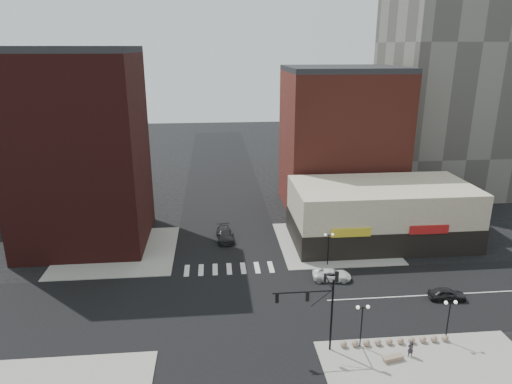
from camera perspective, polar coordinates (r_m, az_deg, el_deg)
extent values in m
plane|color=black|center=(49.02, -2.88, -13.97)|extent=(240.00, 240.00, 0.00)
cube|color=black|center=(49.02, -2.88, -13.96)|extent=(200.00, 14.00, 0.02)
cube|color=black|center=(49.02, -2.88, -13.95)|extent=(14.00, 200.00, 0.02)
cube|color=gray|center=(63.12, -16.88, -7.08)|extent=(15.00, 15.00, 0.12)
cube|color=gray|center=(63.83, 9.69, -6.25)|extent=(15.00, 15.00, 0.12)
cube|color=#3C1513|center=(64.04, -21.16, 4.61)|extent=(16.00, 15.00, 25.00)
cube|color=#3C1513|center=(83.93, -26.52, 2.25)|extent=(20.00, 18.00, 12.00)
cube|color=maroon|center=(75.54, 10.55, 6.20)|extent=(18.00, 15.00, 22.00)
cube|color=beige|center=(64.76, 15.33, -2.53)|extent=(24.00, 12.00, 8.00)
cube|color=black|center=(65.57, 15.17, -4.42)|extent=(24.20, 12.20, 3.40)
cylinder|color=black|center=(41.37, 9.44, -15.07)|extent=(0.18, 0.18, 7.00)
cylinder|color=black|center=(39.53, 5.89, -12.34)|extent=(5.20, 0.11, 0.11)
cylinder|color=black|center=(40.20, 8.15, -13.04)|extent=(1.72, 0.06, 1.46)
cylinder|color=black|center=(41.34, 9.09, -11.04)|extent=(0.11, 3.00, 0.11)
cube|color=black|center=(39.39, 2.65, -13.05)|extent=(0.28, 0.18, 0.95)
sphere|color=red|center=(39.24, 2.65, -12.67)|extent=(0.16, 0.16, 0.16)
cube|color=black|center=(39.80, 6.45, -12.80)|extent=(0.28, 0.18, 0.95)
sphere|color=red|center=(39.65, 6.46, -12.43)|extent=(0.16, 0.16, 0.16)
cube|color=black|center=(42.63, 8.63, -10.69)|extent=(0.18, 0.28, 0.95)
sphere|color=red|center=(42.49, 8.65, -10.33)|extent=(0.16, 0.16, 0.16)
cube|color=black|center=(39.52, 10.07, -10.39)|extent=(0.28, 0.18, 0.95)
sphere|color=red|center=(39.38, 10.10, -10.01)|extent=(0.16, 0.16, 0.16)
cylinder|color=black|center=(43.02, 13.03, -16.10)|extent=(0.11, 0.11, 4.00)
cylinder|color=black|center=(42.00, 13.21, -13.94)|extent=(0.90, 0.06, 0.06)
sphere|color=white|center=(41.82, 12.62, -13.89)|extent=(0.32, 0.32, 0.32)
sphere|color=white|center=(42.09, 13.82, -13.76)|extent=(0.32, 0.32, 0.32)
cylinder|color=black|center=(45.99, 22.86, -14.73)|extent=(0.11, 0.11, 4.00)
cylinder|color=black|center=(45.05, 23.16, -12.68)|extent=(0.90, 0.06, 0.06)
sphere|color=white|center=(44.79, 22.65, -12.65)|extent=(0.32, 0.32, 0.32)
sphere|color=white|center=(45.20, 23.69, -12.50)|extent=(0.32, 0.32, 0.32)
cylinder|color=black|center=(56.66, 9.01, -7.13)|extent=(0.11, 0.11, 4.00)
cylinder|color=black|center=(55.89, 9.11, -5.36)|extent=(0.90, 0.06, 0.06)
sphere|color=white|center=(55.75, 8.66, -5.29)|extent=(0.32, 0.32, 0.32)
sphere|color=white|center=(55.96, 9.56, -5.25)|extent=(0.32, 0.32, 0.32)
sphere|color=#8B715F|center=(43.57, 10.90, -18.17)|extent=(0.61, 0.61, 0.61)
sphere|color=#8B715F|center=(43.85, 12.28, -18.01)|extent=(0.61, 0.61, 0.61)
sphere|color=#8B715F|center=(44.15, 13.65, -17.84)|extent=(0.61, 0.61, 0.61)
sphere|color=#8B715F|center=(44.47, 14.99, -17.66)|extent=(0.61, 0.61, 0.61)
sphere|color=#8B715F|center=(44.82, 16.31, -17.48)|extent=(0.61, 0.61, 0.61)
sphere|color=#8B715F|center=(45.19, 17.61, -17.30)|extent=(0.61, 0.61, 0.61)
sphere|color=#8B715F|center=(45.58, 18.88, -17.10)|extent=(0.61, 0.61, 0.61)
sphere|color=#8B715F|center=(45.99, 20.13, -16.91)|extent=(0.61, 0.61, 0.61)
sphere|color=#8B715F|center=(46.42, 21.35, -16.71)|extent=(0.61, 0.61, 0.61)
sphere|color=#8B715F|center=(46.87, 22.55, -16.50)|extent=(0.61, 0.61, 0.61)
imported|color=white|center=(54.13, 9.47, -10.18)|extent=(4.66, 2.62, 1.23)
imported|color=black|center=(53.63, 22.77, -11.67)|extent=(4.00, 2.02, 1.31)
imported|color=black|center=(63.84, -3.93, -5.33)|extent=(2.53, 5.40, 1.53)
imported|color=#2B272D|center=(43.67, 18.75, -18.04)|extent=(0.60, 0.43, 1.55)
cube|color=gray|center=(43.10, 16.71, -19.36)|extent=(1.71, 0.78, 0.31)
cube|color=gray|center=(42.97, 16.74, -19.13)|extent=(1.93, 0.93, 0.12)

